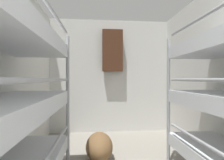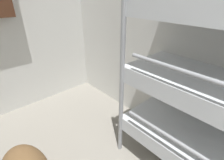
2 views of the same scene
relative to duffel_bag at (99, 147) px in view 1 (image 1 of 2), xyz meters
The scene contains 3 objects.
wall_back 1.76m from the duffel_bag, 79.30° to the left, with size 2.75×0.06×2.50m.
duffel_bag is the anchor object (origin of this frame).
hanging_coat 2.05m from the duffel_bag, 76.05° to the left, with size 0.44×0.12×0.90m.
Camera 1 is at (-0.30, 0.17, 1.18)m, focal length 28.00 mm.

